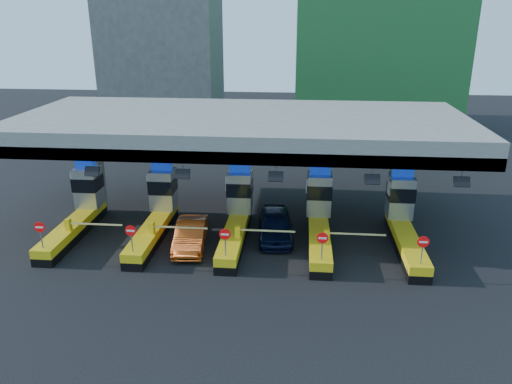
{
  "coord_description": "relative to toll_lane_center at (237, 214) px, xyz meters",
  "views": [
    {
      "loc": [
        3.74,
        -27.85,
        12.99
      ],
      "look_at": [
        1.19,
        0.0,
        2.95
      ],
      "focal_mm": 35.0,
      "sensor_mm": 36.0,
      "label": 1
    }
  ],
  "objects": [
    {
      "name": "toll_lane_far_right",
      "position": [
        10.0,
        0.0,
        0.0
      ],
      "size": [
        4.43,
        8.0,
        4.16
      ],
      "color": "black",
      "rests_on": "ground"
    },
    {
      "name": "toll_lane_right",
      "position": [
        5.0,
        0.0,
        0.0
      ],
      "size": [
        4.43,
        8.0,
        4.16
      ],
      "color": "black",
      "rests_on": "ground"
    },
    {
      "name": "van",
      "position": [
        2.36,
        -0.25,
        -0.53
      ],
      "size": [
        2.46,
        5.23,
        1.73
      ],
      "primitive_type": "imported",
      "rotation": [
        0.0,
        0.0,
        0.08
      ],
      "color": "black",
      "rests_on": "ground"
    },
    {
      "name": "toll_canopy",
      "position": [
        -0.0,
        2.59,
        4.74
      ],
      "size": [
        28.0,
        12.09,
        7.0
      ],
      "color": "slate",
      "rests_on": "ground"
    },
    {
      "name": "toll_lane_far_left",
      "position": [
        -10.0,
        0.0,
        0.0
      ],
      "size": [
        4.43,
        8.0,
        4.16
      ],
      "color": "black",
      "rests_on": "ground"
    },
    {
      "name": "bg_building_scaffold",
      "position": [
        12.0,
        31.72,
        12.6
      ],
      "size": [
        18.0,
        12.0,
        28.0
      ],
      "primitive_type": "cube",
      "color": "#1E5926",
      "rests_on": "ground"
    },
    {
      "name": "toll_lane_left",
      "position": [
        -5.0,
        0.0,
        0.0
      ],
      "size": [
        4.43,
        8.0,
        4.16
      ],
      "color": "black",
      "rests_on": "ground"
    },
    {
      "name": "red_car",
      "position": [
        -2.48,
        -2.01,
        -0.61
      ],
      "size": [
        2.1,
        4.89,
        1.57
      ],
      "primitive_type": "imported",
      "rotation": [
        0.0,
        0.0,
        0.09
      ],
      "color": "#93330B",
      "rests_on": "ground"
    },
    {
      "name": "toll_lane_center",
      "position": [
        0.0,
        0.0,
        0.0
      ],
      "size": [
        4.43,
        8.0,
        4.16
      ],
      "color": "black",
      "rests_on": "ground"
    },
    {
      "name": "bg_building_concrete",
      "position": [
        -14.0,
        35.72,
        7.6
      ],
      "size": [
        14.0,
        10.0,
        18.0
      ],
      "primitive_type": "cube",
      "color": "#4C4C49",
      "rests_on": "ground"
    },
    {
      "name": "ground",
      "position": [
        -0.0,
        -0.28,
        -1.4
      ],
      "size": [
        120.0,
        120.0,
        0.0
      ],
      "primitive_type": "plane",
      "color": "black",
      "rests_on": "ground"
    }
  ]
}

